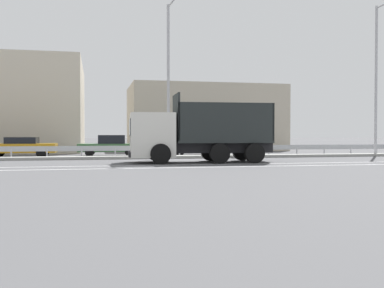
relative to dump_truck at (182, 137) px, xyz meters
The scene contains 14 objects.
ground_plane 2.69m from the dump_truck, 68.14° to the left, with size 320.00×320.00×0.00m, color #4C4C4F.
lane_strip_0 2.53m from the dump_truck, 60.16° to the right, with size 54.47×0.16×0.01m, color silver.
lane_strip_1 4.04m from the dump_truck, 73.78° to the right, with size 54.47×0.16×0.01m, color silver.
median_island 4.38m from the dump_truck, 78.06° to the left, with size 29.96×1.10×0.18m, color gray.
median_guardrail 5.41m from the dump_truck, 80.65° to the left, with size 54.47×0.09×0.78m.
dump_truck is the anchor object (origin of this frame).
median_road_sign 6.34m from the dump_truck, 40.47° to the left, with size 0.76×0.16×2.27m.
street_lamp_1 5.65m from the dump_truck, 90.33° to the left, with size 0.71×2.80×9.59m.
street_lamp_2 15.64m from the dump_truck, 15.21° to the left, with size 0.71×2.74×10.36m.
parked_car_2 12.22m from the dump_truck, 140.02° to the left, with size 4.72×2.10×1.32m.
parked_car_3 8.97m from the dump_truck, 112.97° to the left, with size 4.37×2.13×1.46m.
parked_car_4 8.82m from the dump_truck, 72.73° to the left, with size 4.48×2.10×1.31m.
background_building_0 22.34m from the dump_truck, 122.41° to the left, with size 12.59×13.87×7.78m, color beige.
background_building_1 19.54m from the dump_truck, 72.88° to the left, with size 14.09×8.70×6.07m, color #B7AD99.
Camera 1 is at (-5.40, -25.69, 1.50)m, focal length 42.00 mm.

